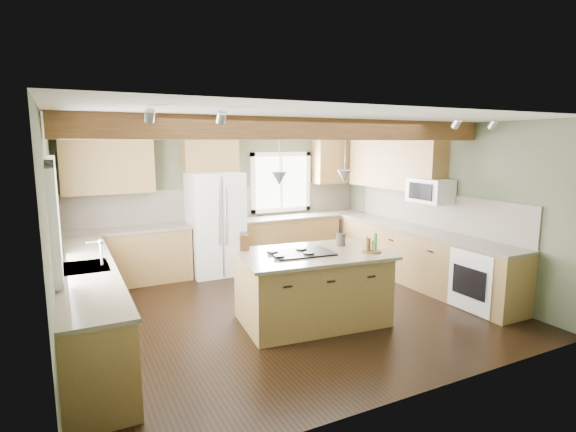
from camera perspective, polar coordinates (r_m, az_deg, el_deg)
name	(u,v)px	position (r m, az deg, el deg)	size (l,w,h in m)	color
floor	(284,309)	(6.43, -0.46, -11.72)	(5.60, 5.60, 0.00)	black
ceiling	(284,120)	(6.02, -0.49, 12.08)	(5.60, 5.60, 0.00)	silver
wall_back	(224,198)	(8.38, -8.11, 2.29)	(5.60, 5.60, 0.00)	#474F38
wall_left	(52,237)	(5.48, -27.76, -2.38)	(5.00, 5.00, 0.00)	#474F38
wall_right	(437,205)	(7.74, 18.43, 1.33)	(5.00, 5.00, 0.00)	#474F38
ceiling_beam	(304,129)	(5.53, 2.07, 10.98)	(5.55, 0.26, 0.26)	#4C2A15
soffit_trim	(224,130)	(8.23, -8.08, 10.82)	(5.55, 0.20, 0.10)	#4C2A15
backsplash_back	(225,203)	(8.38, -8.06, 1.67)	(5.58, 0.03, 0.58)	brown
backsplash_right	(434,210)	(7.78, 18.06, 0.72)	(0.03, 3.70, 0.58)	brown
base_cab_back_left	(127,258)	(7.86, -19.73, -5.02)	(2.02, 0.60, 0.88)	brown
counter_back_left	(126,230)	(7.76, -19.92, -1.72)	(2.06, 0.64, 0.04)	#4A4136
base_cab_back_right	(302,239)	(8.85, 1.83, -2.90)	(2.62, 0.60, 0.88)	brown
counter_back_right	(302,216)	(8.76, 1.85, 0.04)	(2.66, 0.64, 0.04)	#4A4136
base_cab_left	(88,307)	(5.74, -24.06, -10.51)	(0.60, 3.70, 0.88)	brown
counter_left	(85,268)	(5.61, -24.37, -6.07)	(0.64, 3.74, 0.04)	#4A4136
base_cab_right	(419,257)	(7.73, 16.26, -5.07)	(0.60, 3.70, 0.88)	brown
counter_right	(420,230)	(7.63, 16.42, -1.72)	(0.64, 3.74, 0.04)	#4A4136
upper_cab_back_left	(108,165)	(7.74, -21.94, 5.98)	(1.40, 0.35, 0.90)	brown
upper_cab_over_fridge	(210,152)	(8.06, -9.88, 8.03)	(0.96, 0.35, 0.70)	brown
upper_cab_right	(394,163)	(8.22, 13.32, 6.55)	(0.35, 2.20, 0.90)	brown
upper_cab_back_corner	(335,161)	(9.18, 5.98, 7.00)	(0.90, 0.35, 0.90)	brown
window_left	(52,213)	(5.48, -27.74, 0.29)	(0.04, 1.60, 1.05)	white
window_back	(280,182)	(8.77, -0.96, 4.33)	(1.10, 0.04, 1.00)	white
sink	(85,268)	(5.61, -24.37, -6.02)	(0.50, 0.65, 0.03)	#262628
faucet	(101,254)	(5.58, -22.63, -4.44)	(0.02, 0.02, 0.28)	#B2B2B7
dishwasher	(98,355)	(4.54, -23.00, -15.89)	(0.60, 0.60, 0.84)	white
oven	(484,279)	(6.87, 23.66, -7.36)	(0.60, 0.72, 0.84)	white
microwave	(430,191)	(7.52, 17.61, 3.08)	(0.40, 0.70, 0.38)	white
pendant_left	(279,178)	(5.44, -1.13, 4.79)	(0.18, 0.18, 0.16)	#B2B2B7
pendant_right	(345,177)	(5.80, 7.21, 5.00)	(0.18, 0.18, 0.16)	#B2B2B7
refrigerator	(215,224)	(7.99, -9.20, -0.98)	(0.90, 0.74, 1.80)	silver
island	(312,289)	(5.89, 3.05, -9.20)	(1.78, 1.09, 0.88)	brown
island_top	(312,254)	(5.76, 3.09, -4.85)	(1.90, 1.21, 0.04)	#4A4136
cooktop	(301,253)	(5.70, 1.72, -4.70)	(0.77, 0.51, 0.02)	black
knife_block	(244,243)	(5.86, -5.63, -3.40)	(0.12, 0.09, 0.21)	brown
utensil_crock	(341,239)	(6.17, 6.74, -2.96)	(0.13, 0.13, 0.17)	#3E3631
bottle_tray	(372,243)	(5.85, 10.58, -3.43)	(0.25, 0.25, 0.23)	brown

